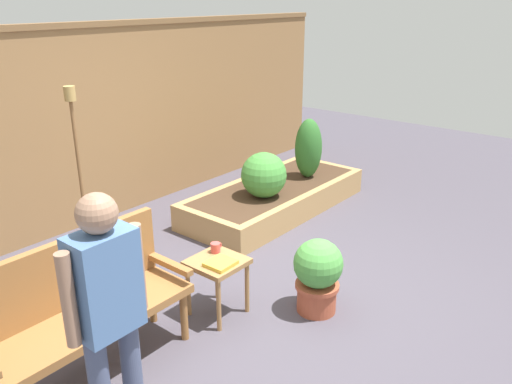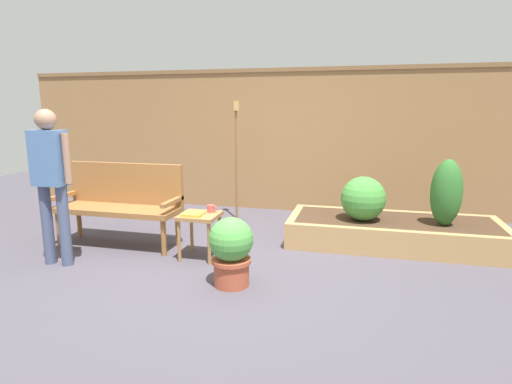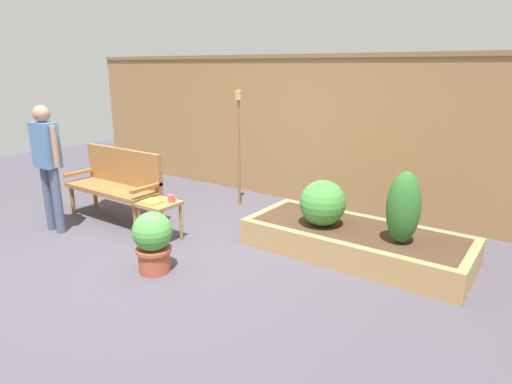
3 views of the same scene
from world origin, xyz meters
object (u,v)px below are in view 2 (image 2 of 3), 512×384
cup_on_table (211,209)px  tiki_torch (236,139)px  garden_bench (121,198)px  shrub_near_bench (363,199)px  book_on_table (193,214)px  person_by_bench (51,174)px  shrub_far_corner (446,193)px  side_table (200,222)px  potted_boxwood (231,249)px

cup_on_table → tiki_torch: (-0.19, 1.54, 0.63)m
garden_bench → shrub_near_bench: size_ratio=2.84×
book_on_table → person_by_bench: 1.44m
garden_bench → tiki_torch: size_ratio=0.86×
shrub_far_corner → side_table: bearing=-161.3°
potted_boxwood → person_by_bench: (-1.87, 0.06, 0.59)m
side_table → cup_on_table: size_ratio=4.32×
cup_on_table → person_by_bench: size_ratio=0.07×
book_on_table → tiki_torch: (-0.05, 1.72, 0.65)m
cup_on_table → book_on_table: (-0.14, -0.18, -0.02)m
potted_boxwood → shrub_far_corner: 2.49m
book_on_table → person_by_bench: (-1.29, -0.45, 0.44)m
potted_boxwood → shrub_far_corner: bearing=35.9°
book_on_table → shrub_far_corner: size_ratio=0.28×
cup_on_table → shrub_near_bench: (1.57, 0.76, 0.03)m
person_by_bench → tiki_torch: bearing=60.3°
side_table → book_on_table: book_on_table is taller
side_table → cup_on_table: cup_on_table is taller
side_table → person_by_bench: (-1.33, -0.53, 0.54)m
potted_boxwood → person_by_bench: size_ratio=0.40×
person_by_bench → cup_on_table: bearing=23.9°
shrub_far_corner → person_by_bench: person_by_bench is taller
shrub_far_corner → shrub_near_bench: bearing=-180.0°
garden_bench → book_on_table: bearing=-17.1°
shrub_far_corner → cup_on_table: bearing=-162.8°
cup_on_table → person_by_bench: (-1.43, -0.63, 0.41)m
potted_boxwood → person_by_bench: 1.96m
side_table → potted_boxwood: potted_boxwood is taller
side_table → person_by_bench: size_ratio=0.31×
garden_bench → shrub_far_corner: size_ratio=1.97×
shrub_near_bench → tiki_torch: size_ratio=0.30×
shrub_near_bench → person_by_bench: 3.32m
side_table → person_by_bench: person_by_bench is taller
shrub_near_bench → shrub_far_corner: shrub_far_corner is taller
book_on_table → shrub_far_corner: 2.74m
garden_bench → shrub_far_corner: (3.59, 0.62, 0.12)m
potted_boxwood → shrub_near_bench: bearing=52.1°
person_by_bench → shrub_far_corner: bearing=19.8°
garden_bench → book_on_table: size_ratio=6.92×
shrub_near_bench → shrub_far_corner: size_ratio=0.69×
cup_on_table → shrub_far_corner: shrub_far_corner is taller
garden_bench → potted_boxwood: garden_bench is taller
garden_bench → shrub_far_corner: bearing=9.8°
shrub_far_corner → potted_boxwood: bearing=-144.1°
book_on_table → cup_on_table: bearing=51.0°
garden_bench → person_by_bench: person_by_bench is taller
shrub_near_bench → shrub_far_corner: 0.88m
garden_bench → potted_boxwood: bearing=-27.4°
garden_bench → shrub_near_bench: garden_bench is taller
shrub_near_bench → shrub_far_corner: (0.87, 0.00, 0.11)m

